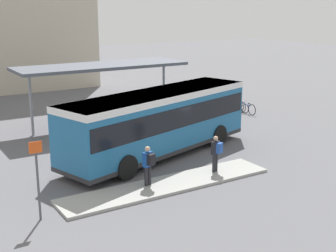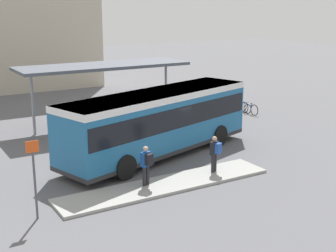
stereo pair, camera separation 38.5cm
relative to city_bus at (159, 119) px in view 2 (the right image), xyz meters
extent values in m
plane|color=#5B5B60|center=(-0.01, 0.00, -1.84)|extent=(120.00, 120.00, 0.00)
cube|color=#9E9E99|center=(-1.75, -3.66, -1.78)|extent=(9.23, 1.80, 0.12)
cube|color=#1E6093|center=(-0.01, 0.00, -0.09)|extent=(11.00, 5.52, 2.80)
cube|color=white|center=(-0.01, 0.00, 1.16)|extent=(11.03, 5.54, 0.30)
cube|color=black|center=(-0.01, 0.00, 0.25)|extent=(10.81, 5.49, 0.98)
cube|color=black|center=(5.11, 1.54, 0.25)|extent=(0.75, 2.26, 1.08)
cube|color=#28282B|center=(-0.01, 0.00, -1.39)|extent=(11.02, 5.53, 0.20)
cylinder|color=black|center=(2.82, 2.12, -1.29)|extent=(1.13, 0.58, 1.09)
cylinder|color=black|center=(3.53, -0.21, -1.29)|extent=(1.13, 0.58, 1.09)
cylinder|color=black|center=(-3.54, 0.21, -1.29)|extent=(1.13, 0.58, 1.09)
cylinder|color=black|center=(-2.84, -2.13, -1.29)|extent=(1.13, 0.58, 1.09)
cylinder|color=#232328|center=(-2.62, -3.41, -1.32)|extent=(0.15, 0.15, 0.80)
cylinder|color=#232328|center=(-2.45, -3.36, -1.32)|extent=(0.15, 0.15, 0.80)
cube|color=#194799|center=(-2.54, -3.39, -0.62)|extent=(0.44, 0.32, 0.60)
cube|color=black|center=(-2.48, -3.58, -0.59)|extent=(0.34, 0.27, 0.45)
sphere|color=tan|center=(-2.54, -3.39, -0.19)|extent=(0.22, 0.22, 0.22)
cylinder|color=#232328|center=(0.65, -3.57, -1.33)|extent=(0.15, 0.15, 0.78)
cylinder|color=#232328|center=(0.82, -3.50, -1.33)|extent=(0.15, 0.15, 0.78)
cube|color=black|center=(0.74, -3.54, -0.64)|extent=(0.44, 0.34, 0.59)
cube|color=#234CA3|center=(0.81, -3.72, -0.61)|extent=(0.34, 0.28, 0.45)
sphere|color=tan|center=(0.74, -3.54, -0.22)|extent=(0.21, 0.21, 0.21)
torus|color=black|center=(9.73, 5.13, -1.47)|extent=(0.07, 0.76, 0.76)
torus|color=black|center=(9.69, 4.10, -1.47)|extent=(0.07, 0.76, 0.76)
cylinder|color=#2847AD|center=(9.71, 4.62, -1.22)|extent=(0.06, 0.80, 0.04)
cylinder|color=#2847AD|center=(9.70, 4.43, -1.28)|extent=(0.04, 0.04, 0.37)
cube|color=black|center=(9.70, 4.43, -1.09)|extent=(0.08, 0.18, 0.04)
cylinder|color=#2847AD|center=(9.72, 5.03, -1.13)|extent=(0.48, 0.05, 0.03)
torus|color=black|center=(9.71, 4.82, -1.51)|extent=(0.13, 0.67, 0.67)
torus|color=black|center=(9.61, 5.72, -1.51)|extent=(0.13, 0.67, 0.67)
cylinder|color=silver|center=(9.66, 5.27, -1.29)|extent=(0.12, 0.71, 0.04)
cylinder|color=silver|center=(9.64, 5.44, -1.35)|extent=(0.04, 0.04, 0.33)
cube|color=black|center=(9.64, 5.44, -1.18)|extent=(0.09, 0.19, 0.04)
cylinder|color=silver|center=(9.70, 4.91, -1.21)|extent=(0.48, 0.09, 0.03)
torus|color=black|center=(9.86, 6.37, -1.52)|extent=(0.06, 0.66, 0.66)
torus|color=black|center=(9.89, 5.49, -1.52)|extent=(0.06, 0.66, 0.66)
cylinder|color=gold|center=(9.87, 5.93, -1.30)|extent=(0.05, 0.69, 0.04)
cylinder|color=gold|center=(9.88, 5.77, -1.36)|extent=(0.04, 0.04, 0.32)
cube|color=black|center=(9.88, 5.77, -1.20)|extent=(0.07, 0.18, 0.04)
cylinder|color=gold|center=(9.87, 6.28, -1.23)|extent=(0.48, 0.04, 0.03)
torus|color=black|center=(9.62, 7.03, -1.51)|extent=(0.14, 0.67, 0.67)
torus|color=black|center=(9.75, 6.14, -1.51)|extent=(0.14, 0.67, 0.67)
cylinder|color=#287F3D|center=(9.68, 6.59, -1.29)|extent=(0.14, 0.70, 0.04)
cylinder|color=#287F3D|center=(9.71, 6.43, -1.35)|extent=(0.04, 0.04, 0.33)
cube|color=black|center=(9.71, 6.43, -1.18)|extent=(0.09, 0.19, 0.04)
cylinder|color=#287F3D|center=(9.63, 6.94, -1.22)|extent=(0.48, 0.10, 0.03)
cube|color=#4C515B|center=(0.17, 6.91, 1.80)|extent=(10.22, 3.31, 0.18)
cylinder|color=gray|center=(-4.18, 6.91, -0.06)|extent=(0.16, 0.16, 3.55)
cylinder|color=gray|center=(4.51, 6.91, -0.06)|extent=(0.16, 0.16, 3.55)
cylinder|color=slate|center=(3.70, 4.35, -1.56)|extent=(0.74, 0.74, 0.55)
sphere|color=#337F38|center=(3.70, 4.35, -0.97)|extent=(0.85, 0.85, 0.85)
cylinder|color=#4C4C51|center=(-7.09, -3.93, -0.64)|extent=(0.08, 0.08, 2.40)
cube|color=#D84C19|center=(-7.09, -3.93, 0.76)|extent=(0.44, 0.03, 0.40)
camera|label=1|loc=(-11.18, -18.80, 5.33)|focal=50.00mm
camera|label=2|loc=(-10.85, -19.00, 5.33)|focal=50.00mm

